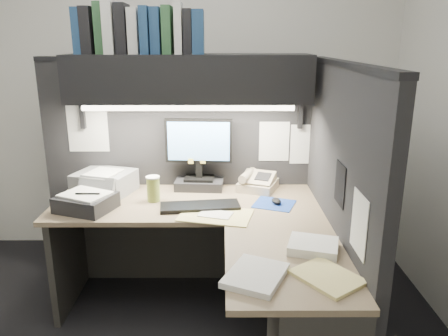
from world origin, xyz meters
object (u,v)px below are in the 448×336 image
at_px(keyboard, 200,206).
at_px(notebook_stack, 86,202).
at_px(monitor, 199,161).
at_px(desk, 239,288).
at_px(printer, 105,182).
at_px(overhead_shelf, 189,78).
at_px(coffee_cup, 153,189).
at_px(telephone, 258,183).

distance_m(keyboard, notebook_stack, 0.70).
bearing_deg(monitor, desk, -69.15).
bearing_deg(printer, notebook_stack, -78.21).
xyz_separation_m(overhead_shelf, printer, (-0.59, -0.01, -0.70)).
bearing_deg(coffee_cup, overhead_shelf, 37.34).
bearing_deg(monitor, telephone, 0.97).
xyz_separation_m(keyboard, notebook_stack, (-0.70, -0.03, 0.04)).
xyz_separation_m(printer, notebook_stack, (-0.03, -0.32, -0.02)).
height_order(desk, telephone, telephone).
bearing_deg(overhead_shelf, keyboard, -76.75).
distance_m(desk, keyboard, 0.58).
bearing_deg(notebook_stack, monitor, 30.63).
relative_size(monitor, keyboard, 1.01).
height_order(overhead_shelf, keyboard, overhead_shelf).
xyz_separation_m(desk, printer, (-0.89, 0.74, 0.36)).
bearing_deg(desk, printer, 140.38).
relative_size(printer, notebook_stack, 1.14).
xyz_separation_m(keyboard, printer, (-0.67, 0.29, 0.06)).
distance_m(desk, monitor, 0.98).
relative_size(desk, telephone, 6.80).
relative_size(telephone, notebook_stack, 0.79).
distance_m(monitor, keyboard, 0.42).
xyz_separation_m(monitor, telephone, (0.41, -0.02, -0.15)).
height_order(telephone, printer, printer).
bearing_deg(telephone, monitor, -161.08).
height_order(desk, overhead_shelf, overhead_shelf).
height_order(monitor, keyboard, monitor).
height_order(keyboard, telephone, telephone).
xyz_separation_m(coffee_cup, notebook_stack, (-0.39, -0.15, -0.03)).
height_order(overhead_shelf, notebook_stack, overhead_shelf).
bearing_deg(telephone, desk, -79.45).
bearing_deg(overhead_shelf, telephone, 5.77).
xyz_separation_m(desk, telephone, (0.16, 0.80, 0.34)).
relative_size(coffee_cup, printer, 0.43).
relative_size(telephone, printer, 0.69).
distance_m(keyboard, printer, 0.73).
height_order(overhead_shelf, printer, overhead_shelf).
bearing_deg(keyboard, overhead_shelf, 96.24).
relative_size(overhead_shelf, keyboard, 3.16).
bearing_deg(coffee_cup, keyboard, -22.56).
height_order(desk, printer, printer).
bearing_deg(overhead_shelf, notebook_stack, -151.96).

